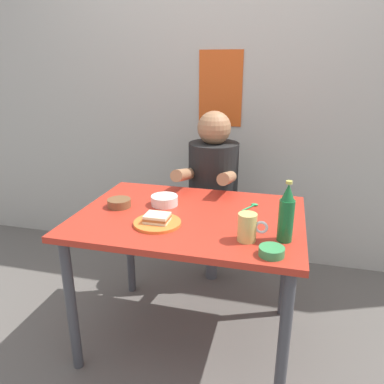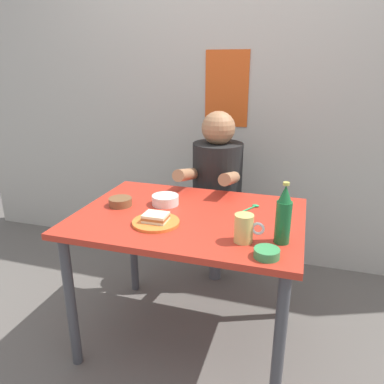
{
  "view_description": "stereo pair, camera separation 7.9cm",
  "coord_description": "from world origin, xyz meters",
  "px_view_note": "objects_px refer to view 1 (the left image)",
  "views": [
    {
      "loc": [
        0.43,
        -1.61,
        1.44
      ],
      "look_at": [
        0.0,
        0.05,
        0.84
      ],
      "focal_mm": 34.42,
      "sensor_mm": 36.0,
      "label": 1
    },
    {
      "loc": [
        0.51,
        -1.59,
        1.44
      ],
      "look_at": [
        0.0,
        0.05,
        0.84
      ],
      "focal_mm": 34.42,
      "sensor_mm": 36.0,
      "label": 2
    }
  ],
  "objects_px": {
    "person_seated": "(213,175)",
    "condiment_bowl_brown": "(119,203)",
    "dining_table": "(190,232)",
    "plate_orange": "(157,223)",
    "sandwich": "(157,218)",
    "stool": "(212,233)",
    "beer_mug": "(248,227)",
    "beer_bottle": "(286,214)"
  },
  "relations": [
    {
      "from": "person_seated",
      "to": "condiment_bowl_brown",
      "type": "bearing_deg",
      "value": -121.23
    },
    {
      "from": "dining_table",
      "to": "plate_orange",
      "type": "distance_m",
      "value": 0.21
    },
    {
      "from": "plate_orange",
      "to": "sandwich",
      "type": "bearing_deg",
      "value": 0.0
    },
    {
      "from": "stool",
      "to": "plate_orange",
      "type": "bearing_deg",
      "value": -97.69
    },
    {
      "from": "beer_mug",
      "to": "condiment_bowl_brown",
      "type": "height_order",
      "value": "beer_mug"
    },
    {
      "from": "stool",
      "to": "condiment_bowl_brown",
      "type": "xyz_separation_m",
      "value": [
        -0.37,
        -0.62,
        0.41
      ]
    },
    {
      "from": "person_seated",
      "to": "plate_orange",
      "type": "bearing_deg",
      "value": -97.8
    },
    {
      "from": "dining_table",
      "to": "plate_orange",
      "type": "height_order",
      "value": "plate_orange"
    },
    {
      "from": "beer_mug",
      "to": "condiment_bowl_brown",
      "type": "relative_size",
      "value": 1.05
    },
    {
      "from": "beer_mug",
      "to": "plate_orange",
      "type": "bearing_deg",
      "value": 171.91
    },
    {
      "from": "stool",
      "to": "beer_bottle",
      "type": "bearing_deg",
      "value": -59.96
    },
    {
      "from": "beer_mug",
      "to": "condiment_bowl_brown",
      "type": "xyz_separation_m",
      "value": [
        -0.68,
        0.22,
        -0.04
      ]
    },
    {
      "from": "stool",
      "to": "plate_orange",
      "type": "height_order",
      "value": "plate_orange"
    },
    {
      "from": "plate_orange",
      "to": "beer_bottle",
      "type": "height_order",
      "value": "beer_bottle"
    },
    {
      "from": "dining_table",
      "to": "beer_mug",
      "type": "height_order",
      "value": "beer_mug"
    },
    {
      "from": "person_seated",
      "to": "sandwich",
      "type": "bearing_deg",
      "value": -97.8
    },
    {
      "from": "beer_bottle",
      "to": "plate_orange",
      "type": "bearing_deg",
      "value": 177.86
    },
    {
      "from": "sandwich",
      "to": "beer_mug",
      "type": "xyz_separation_m",
      "value": [
        0.42,
        -0.06,
        0.03
      ]
    },
    {
      "from": "plate_orange",
      "to": "beer_bottle",
      "type": "relative_size",
      "value": 0.84
    },
    {
      "from": "dining_table",
      "to": "beer_mug",
      "type": "bearing_deg",
      "value": -34.55
    },
    {
      "from": "stool",
      "to": "beer_bottle",
      "type": "distance_m",
      "value": 1.06
    },
    {
      "from": "dining_table",
      "to": "beer_bottle",
      "type": "height_order",
      "value": "beer_bottle"
    },
    {
      "from": "dining_table",
      "to": "stool",
      "type": "height_order",
      "value": "dining_table"
    },
    {
      "from": "plate_orange",
      "to": "sandwich",
      "type": "distance_m",
      "value": 0.02
    },
    {
      "from": "stool",
      "to": "person_seated",
      "type": "xyz_separation_m",
      "value": [
        0.0,
        -0.01,
        0.42
      ]
    },
    {
      "from": "sandwich",
      "to": "beer_mug",
      "type": "distance_m",
      "value": 0.42
    },
    {
      "from": "plate_orange",
      "to": "beer_mug",
      "type": "xyz_separation_m",
      "value": [
        0.42,
        -0.06,
        0.05
      ]
    },
    {
      "from": "plate_orange",
      "to": "condiment_bowl_brown",
      "type": "xyz_separation_m",
      "value": [
        -0.26,
        0.16,
        0.02
      ]
    },
    {
      "from": "person_seated",
      "to": "beer_bottle",
      "type": "height_order",
      "value": "person_seated"
    },
    {
      "from": "sandwich",
      "to": "condiment_bowl_brown",
      "type": "xyz_separation_m",
      "value": [
        -0.26,
        0.16,
        -0.01
      ]
    },
    {
      "from": "dining_table",
      "to": "condiment_bowl_brown",
      "type": "relative_size",
      "value": 9.17
    },
    {
      "from": "stool",
      "to": "condiment_bowl_brown",
      "type": "height_order",
      "value": "condiment_bowl_brown"
    },
    {
      "from": "dining_table",
      "to": "beer_mug",
      "type": "relative_size",
      "value": 8.73
    },
    {
      "from": "stool",
      "to": "sandwich",
      "type": "height_order",
      "value": "sandwich"
    },
    {
      "from": "person_seated",
      "to": "beer_mug",
      "type": "relative_size",
      "value": 5.71
    },
    {
      "from": "person_seated",
      "to": "sandwich",
      "type": "height_order",
      "value": "person_seated"
    },
    {
      "from": "stool",
      "to": "person_seated",
      "type": "bearing_deg",
      "value": -90.0
    },
    {
      "from": "stool",
      "to": "plate_orange",
      "type": "xyz_separation_m",
      "value": [
        -0.11,
        -0.78,
        0.4
      ]
    },
    {
      "from": "stool",
      "to": "person_seated",
      "type": "height_order",
      "value": "person_seated"
    },
    {
      "from": "dining_table",
      "to": "person_seated",
      "type": "xyz_separation_m",
      "value": [
        -0.01,
        0.62,
        0.12
      ]
    },
    {
      "from": "sandwich",
      "to": "person_seated",
      "type": "bearing_deg",
      "value": 82.2
    },
    {
      "from": "dining_table",
      "to": "beer_mug",
      "type": "distance_m",
      "value": 0.4
    }
  ]
}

